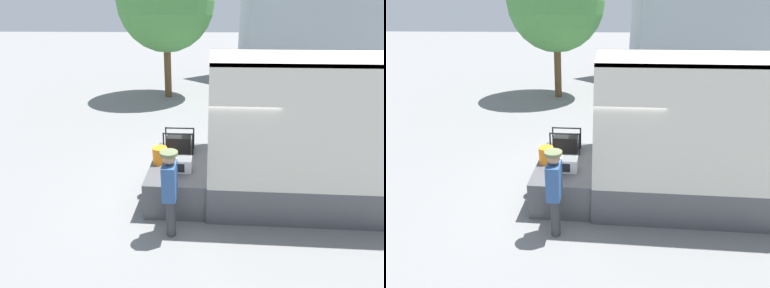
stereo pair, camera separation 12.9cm
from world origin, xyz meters
The scene contains 9 objects.
ground_plane centered at (0.00, 0.00, 0.00)m, with size 160.00×160.00×0.00m, color gray.
box_truck centered at (3.54, 0.00, 0.93)m, with size 6.09×2.37×3.22m.
tailgate_deck centered at (-0.65, 0.00, 0.40)m, with size 1.31×2.25×0.81m, color #4C4C51.
microwave centered at (-0.60, -0.41, 0.95)m, with size 0.52×0.35×0.29m.
portable_generator centered at (-0.71, 0.61, 1.02)m, with size 0.74×0.43×0.56m.
orange_bucket centered at (-1.10, -0.07, 1.00)m, with size 0.34×0.34×0.38m.
worker_person centered at (-0.67, -1.55, 1.10)m, with size 0.32×0.44×1.78m.
house_backdrop centered at (6.16, 15.40, 4.45)m, with size 8.58×8.11×8.73m.
street_tree centered at (-2.24, 9.36, 4.58)m, with size 4.65×4.65×6.91m.
Camera 1 is at (0.05, -6.21, 3.93)m, focal length 28.00 mm.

